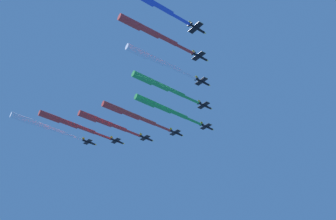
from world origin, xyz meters
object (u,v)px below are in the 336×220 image
(jet_lead, at_px, (162,108))
(jet_starboard_inner, at_px, (160,85))
(jet_port_mid, at_px, (104,122))
(jet_port_outer, at_px, (68,123))
(jet_starboard_mid, at_px, (155,59))
(jet_port_inner, at_px, (130,114))
(jet_trail_port, at_px, (39,125))
(jet_starboard_outer, at_px, (149,31))

(jet_lead, distance_m, jet_starboard_inner, 17.51)
(jet_lead, xyz_separation_m, jet_port_mid, (-32.15, -14.58, -2.00))
(jet_starboard_inner, relative_size, jet_port_outer, 0.94)
(jet_starboard_mid, bearing_deg, jet_starboard_inner, 125.06)
(jet_port_inner, distance_m, jet_port_mid, 16.74)
(jet_starboard_inner, relative_size, jet_port_mid, 1.05)
(jet_trail_port, bearing_deg, jet_port_outer, 27.92)
(jet_trail_port, bearing_deg, jet_lead, 28.55)
(jet_lead, relative_size, jet_starboard_outer, 1.08)
(jet_starboard_mid, height_order, jet_port_outer, jet_starboard_mid)
(jet_port_mid, xyz_separation_m, jet_port_outer, (-17.17, -12.48, 0.93))
(jet_trail_port, bearing_deg, jet_port_inner, 28.62)
(jet_lead, distance_m, jet_trail_port, 74.74)
(jet_lead, xyz_separation_m, jet_port_outer, (-49.33, -27.06, -1.07))
(jet_port_inner, xyz_separation_m, jet_starboard_mid, (37.66, -19.65, 3.15))
(jet_lead, relative_size, jet_trail_port, 0.99)
(jet_port_mid, height_order, jet_trail_port, jet_trail_port)
(jet_starboard_inner, xyz_separation_m, jet_trail_port, (-76.49, -21.99, 0.27))
(jet_starboard_inner, relative_size, jet_trail_port, 0.94)
(jet_port_outer, height_order, jet_trail_port, jet_trail_port)
(jet_starboard_mid, bearing_deg, jet_lead, 126.66)
(jet_lead, height_order, jet_starboard_inner, jet_starboard_inner)
(jet_port_inner, xyz_separation_m, jet_starboard_outer, (48.26, -34.73, 2.90))
(jet_starboard_inner, distance_m, jet_port_outer, 61.66)
(jet_port_mid, bearing_deg, jet_starboard_outer, -24.40)
(jet_lead, height_order, jet_starboard_mid, jet_starboard_mid)
(jet_port_mid, bearing_deg, jet_starboard_mid, -14.63)
(jet_lead, xyz_separation_m, jet_starboard_outer, (31.82, -43.59, 1.64))
(jet_port_mid, distance_m, jet_trail_port, 39.73)
(jet_port_mid, xyz_separation_m, jet_trail_port, (-33.49, -21.13, 3.15))
(jet_lead, relative_size, jet_starboard_mid, 1.07)
(jet_port_inner, height_order, jet_port_mid, jet_port_inner)
(jet_port_outer, bearing_deg, jet_lead, 28.75)
(jet_starboard_mid, xyz_separation_m, jet_trail_port, (-86.86, -7.20, -0.74))
(jet_starboard_mid, bearing_deg, jet_starboard_outer, -54.90)
(jet_starboard_outer, height_order, jet_trail_port, jet_starboard_outer)
(jet_starboard_outer, relative_size, jet_trail_port, 0.92)
(jet_port_mid, bearing_deg, jet_trail_port, -147.75)
(jet_starboard_inner, relative_size, jet_starboard_outer, 1.03)
(jet_port_inner, height_order, jet_starboard_mid, jet_starboard_mid)
(jet_starboard_mid, relative_size, jet_starboard_outer, 1.01)
(jet_starboard_inner, bearing_deg, jet_port_outer, -167.50)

